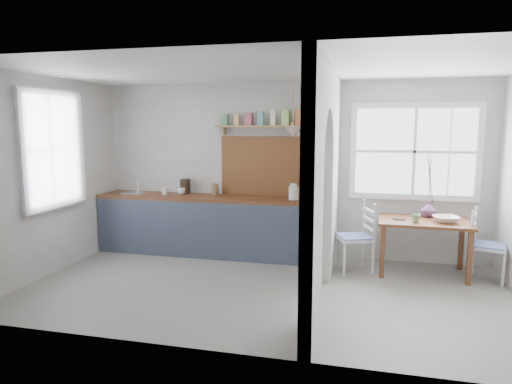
% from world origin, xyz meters
% --- Properties ---
extents(floor, '(5.80, 3.20, 0.01)m').
position_xyz_m(floor, '(0.00, 0.00, 0.00)').
color(floor, gray).
rests_on(floor, ground).
extents(ceiling, '(5.80, 3.20, 0.01)m').
position_xyz_m(ceiling, '(0.00, 0.00, 2.60)').
color(ceiling, silver).
rests_on(ceiling, walls).
extents(walls, '(5.81, 3.21, 2.60)m').
position_xyz_m(walls, '(0.00, 0.00, 1.30)').
color(walls, silver).
rests_on(walls, floor).
extents(partition, '(0.12, 3.20, 2.60)m').
position_xyz_m(partition, '(0.70, 0.06, 1.45)').
color(partition, silver).
rests_on(partition, floor).
extents(kitchen_window, '(0.10, 1.16, 1.50)m').
position_xyz_m(kitchen_window, '(-2.87, 0.00, 1.65)').
color(kitchen_window, white).
rests_on(kitchen_window, walls).
extents(nook_window, '(1.76, 0.10, 1.30)m').
position_xyz_m(nook_window, '(1.80, 1.56, 1.60)').
color(nook_window, white).
rests_on(nook_window, walls).
extents(counter, '(3.50, 0.60, 0.90)m').
position_xyz_m(counter, '(-1.13, 1.33, 0.46)').
color(counter, brown).
rests_on(counter, floor).
extents(sink, '(0.40, 0.40, 0.02)m').
position_xyz_m(sink, '(-2.43, 1.30, 0.89)').
color(sink, silver).
rests_on(sink, counter).
extents(backsplash, '(1.65, 0.03, 0.90)m').
position_xyz_m(backsplash, '(-0.20, 1.58, 1.35)').
color(backsplash, brown).
rests_on(backsplash, walls).
extents(shelf, '(1.75, 0.20, 0.21)m').
position_xyz_m(shelf, '(-0.20, 1.49, 2.01)').
color(shelf, '#A9844F').
rests_on(shelf, walls).
extents(pendant_lamp, '(0.26, 0.26, 0.16)m').
position_xyz_m(pendant_lamp, '(0.15, 1.15, 1.88)').
color(pendant_lamp, beige).
rests_on(pendant_lamp, ceiling).
extents(utensil_rail, '(0.02, 0.50, 0.02)m').
position_xyz_m(utensil_rail, '(0.61, 0.90, 1.45)').
color(utensil_rail, silver).
rests_on(utensil_rail, partition).
extents(dining_table, '(1.19, 0.81, 0.73)m').
position_xyz_m(dining_table, '(1.92, 1.08, 0.36)').
color(dining_table, brown).
rests_on(dining_table, floor).
extents(chair_left, '(0.56, 0.56, 0.95)m').
position_xyz_m(chair_left, '(1.03, 1.00, 0.47)').
color(chair_left, silver).
rests_on(chair_left, floor).
extents(chair_right, '(0.52, 0.52, 0.91)m').
position_xyz_m(chair_right, '(2.70, 1.02, 0.45)').
color(chair_right, silver).
rests_on(chair_right, floor).
extents(kettle, '(0.22, 0.19, 0.23)m').
position_xyz_m(kettle, '(0.14, 1.30, 1.02)').
color(kettle, silver).
rests_on(kettle, counter).
extents(mug_a, '(0.13, 0.13, 0.11)m').
position_xyz_m(mug_a, '(-1.88, 1.28, 0.95)').
color(mug_a, white).
rests_on(mug_a, counter).
extents(mug_b, '(0.18, 0.18, 0.11)m').
position_xyz_m(mug_b, '(-1.63, 1.39, 0.96)').
color(mug_b, white).
rests_on(mug_b, counter).
extents(knife_block, '(0.11, 0.15, 0.23)m').
position_xyz_m(knife_block, '(-1.60, 1.45, 1.02)').
color(knife_block, '#422D1C').
rests_on(knife_block, counter).
extents(jar, '(0.14, 0.14, 0.18)m').
position_xyz_m(jar, '(-1.11, 1.45, 0.99)').
color(jar, brown).
rests_on(jar, counter).
extents(towel_magenta, '(0.02, 0.03, 0.53)m').
position_xyz_m(towel_magenta, '(0.58, 1.00, 0.28)').
color(towel_magenta, '#BE2065').
rests_on(towel_magenta, counter).
extents(towel_orange, '(0.02, 0.03, 0.55)m').
position_xyz_m(towel_orange, '(0.58, 0.94, 0.25)').
color(towel_orange, '#BE7A23').
rests_on(towel_orange, counter).
extents(bowl, '(0.40, 0.40, 0.08)m').
position_xyz_m(bowl, '(2.18, 1.03, 0.76)').
color(bowl, white).
rests_on(bowl, dining_table).
extents(table_cup, '(0.13, 0.13, 0.10)m').
position_xyz_m(table_cup, '(1.80, 0.93, 0.78)').
color(table_cup, '#779F71').
rests_on(table_cup, dining_table).
extents(plate, '(0.20, 0.20, 0.01)m').
position_xyz_m(plate, '(1.59, 1.07, 0.73)').
color(plate, '#2B201F').
rests_on(plate, dining_table).
extents(vase, '(0.20, 0.20, 0.21)m').
position_xyz_m(vase, '(2.00, 1.33, 0.83)').
color(vase, '#5A355E').
rests_on(vase, dining_table).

